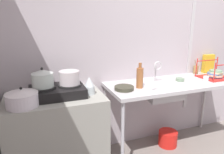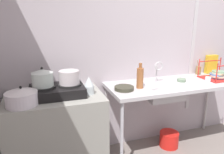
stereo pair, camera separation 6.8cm
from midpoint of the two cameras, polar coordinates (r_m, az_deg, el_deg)
wall_back at (r=3.02m, az=15.95°, el=7.15°), size 5.07×0.10×2.54m
wall_metal_strip at (r=3.16m, az=21.79°, el=9.32°), size 0.05×0.01×2.03m
counter_concrete at (r=2.42m, az=-13.78°, el=-15.13°), size 0.98×0.64×0.91m
counter_sink at (r=2.74m, az=17.27°, el=-2.77°), size 1.69×0.64×0.91m
stove at (r=2.21m, az=-13.80°, el=-3.57°), size 0.54×0.39×0.11m
pot_on_left_burner at (r=2.17m, az=-17.44°, el=-0.20°), size 0.21×0.21×0.19m
pot_on_right_burner at (r=2.19m, az=-10.63°, el=-0.06°), size 0.21×0.21×0.14m
pot_beside_stove at (r=2.05m, az=-22.41°, el=-5.03°), size 0.28×0.28×0.18m
percolator at (r=2.19m, az=-5.38°, el=-2.35°), size 0.11×0.11×0.18m
sink_basin at (r=2.60m, az=14.54°, el=-3.99°), size 0.45×0.29×0.17m
faucet at (r=2.64m, az=13.13°, el=2.34°), size 0.11×0.07×0.26m
frying_pan at (r=2.34m, az=4.14°, el=-3.02°), size 0.22×0.22×0.04m
dish_rack at (r=3.11m, az=27.25°, el=0.39°), size 0.38×0.33×0.25m
cup_by_rack at (r=2.90m, az=25.15°, el=-0.59°), size 0.07×0.07×0.06m
small_bowl_on_drainboard at (r=2.80m, az=18.96°, el=-0.78°), size 0.11×0.11×0.04m
bottle_by_sink at (r=2.39m, az=8.41°, el=-0.15°), size 0.08×0.08×0.29m
cereal_box at (r=3.39m, az=25.78°, el=3.17°), size 0.18×0.07×0.26m
utensil_jar at (r=3.25m, az=22.90°, el=1.71°), size 0.07×0.07×0.20m
bucket_on_floor at (r=3.07m, az=15.81°, el=-15.90°), size 0.25×0.25×0.20m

